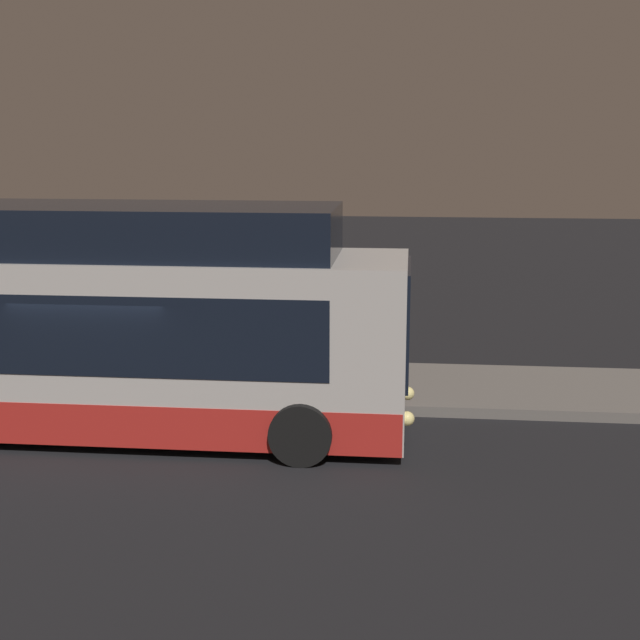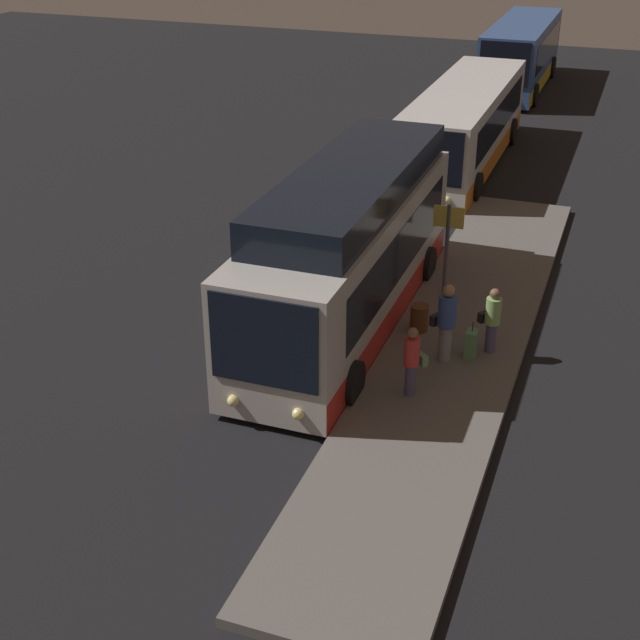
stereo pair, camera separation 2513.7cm
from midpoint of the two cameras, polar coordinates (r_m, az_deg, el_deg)
ground at (r=14.65m, az=-60.12°, el=-26.33°), size 80.00×80.00×0.00m
platform at (r=15.73m, az=-49.07°, el=-21.41°), size 20.00×3.12×0.20m
bus_lead at (r=13.99m, az=-60.59°, el=-19.57°), size 10.24×2.85×3.94m
passenger_boarding at (r=12.96m, az=-43.50°, el=-22.52°), size 0.58×0.56×1.58m
passenger_waiting at (r=14.27m, az=-47.25°, el=-19.31°), size 0.56×0.68×1.86m
passenger_with_bags at (r=15.32m, az=-46.13°, el=-17.69°), size 0.56×0.61×1.58m
suitcase at (r=15.07m, az=-45.82°, el=-20.38°), size 0.36×0.25×0.90m
sign_post at (r=16.48m, az=-57.35°, el=-14.91°), size 0.10×0.79×2.42m
trash_bin at (r=15.09m, az=-52.54°, el=-21.51°), size 0.44×0.44×0.65m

